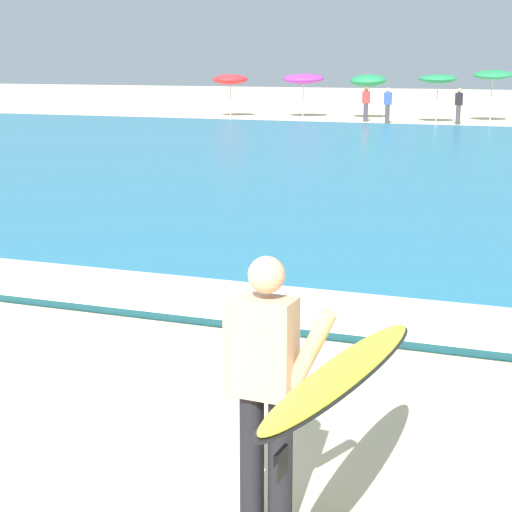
{
  "coord_description": "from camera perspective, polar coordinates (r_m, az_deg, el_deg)",
  "views": [
    {
      "loc": [
        3.07,
        -3.18,
        2.83
      ],
      "look_at": [
        0.49,
        3.73,
        1.1
      ],
      "focal_mm": 59.06,
      "sensor_mm": 36.0,
      "label": 1
    }
  ],
  "objects": [
    {
      "name": "surfer_with_board",
      "position": [
        4.94,
        3.27,
        -8.22
      ],
      "size": [
        0.99,
        2.65,
        1.73
      ],
      "color": "black",
      "rests_on": "ground"
    },
    {
      "name": "beach_umbrella_3",
      "position": [
        39.52,
        12.21,
        11.64
      ],
      "size": [
        1.71,
        1.72,
        2.18
      ],
      "color": "beige",
      "rests_on": "ground"
    },
    {
      "name": "beachgoer_near_row_right",
      "position": [
        39.67,
        7.45,
        10.23
      ],
      "size": [
        0.32,
        0.2,
        1.58
      ],
      "color": "#383842",
      "rests_on": "ground"
    },
    {
      "name": "beach_umbrella_4",
      "position": [
        40.8,
        15.75,
        11.73
      ],
      "size": [
        1.79,
        1.82,
        2.41
      ],
      "color": "beige",
      "rests_on": "ground"
    },
    {
      "name": "beach_umbrella_2",
      "position": [
        41.92,
        7.61,
        11.7
      ],
      "size": [
        1.77,
        1.8,
        2.16
      ],
      "color": "beige",
      "rests_on": "ground"
    },
    {
      "name": "beach_umbrella_1",
      "position": [
        42.5,
        3.22,
        11.89
      ],
      "size": [
        2.03,
        2.05,
        2.16
      ],
      "color": "beige",
      "rests_on": "ground"
    },
    {
      "name": "surf_foam",
      "position": [
        9.51,
        0.8,
        -3.21
      ],
      "size": [
        120.0,
        1.51,
        0.01
      ],
      "primitive_type": "cube",
      "color": "white",
      "rests_on": "sea"
    },
    {
      "name": "beachgoer_near_row_left",
      "position": [
        38.65,
        13.56,
        9.9
      ],
      "size": [
        0.32,
        0.2,
        1.58
      ],
      "color": "#383842",
      "rests_on": "ground"
    },
    {
      "name": "beachgoer_near_row_mid",
      "position": [
        38.54,
        8.9,
        10.1
      ],
      "size": [
        0.32,
        0.2,
        1.58
      ],
      "color": "#383842",
      "rests_on": "ground"
    },
    {
      "name": "sea",
      "position": [
        22.37,
        12.53,
        5.81
      ],
      "size": [
        120.0,
        28.0,
        0.14
      ],
      "primitive_type": "cube",
      "color": "teal",
      "rests_on": "ground"
    },
    {
      "name": "beach_umbrella_0",
      "position": [
        42.94,
        -1.76,
        11.87
      ],
      "size": [
        1.78,
        1.79,
        2.1
      ],
      "color": "beige",
      "rests_on": "ground"
    }
  ]
}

